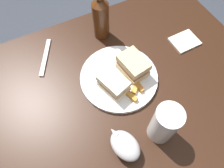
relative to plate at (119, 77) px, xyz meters
name	(u,v)px	position (x,y,z in m)	size (l,w,h in m)	color
ground_plane	(108,144)	(0.08, 0.05, -0.72)	(6.00, 6.00, 0.00)	#333842
dining_table	(107,128)	(0.08, 0.05, -0.37)	(1.24, 0.84, 0.72)	black
plate	(119,77)	(0.00, 0.00, 0.00)	(0.29, 0.29, 0.02)	white
sandwich_half_left	(113,84)	(0.04, 0.03, 0.04)	(0.10, 0.12, 0.06)	beige
sandwich_half_right	(133,66)	(-0.05, 0.00, 0.04)	(0.09, 0.12, 0.07)	#CCB284
potato_wedge_front	(139,87)	(-0.04, 0.08, 0.02)	(0.04, 0.02, 0.02)	#AD702D
potato_wedge_middle	(124,87)	(0.01, 0.05, 0.02)	(0.04, 0.02, 0.01)	#AD702D
potato_wedge_back	(131,96)	(0.00, 0.09, 0.02)	(0.05, 0.02, 0.02)	#B77F33
potato_wedge_left_edge	(135,88)	(-0.03, 0.07, 0.01)	(0.05, 0.02, 0.01)	gold
pint_glass	(163,125)	(-0.02, 0.24, 0.06)	(0.08, 0.08, 0.16)	white
gravy_boat	(125,145)	(0.10, 0.23, 0.03)	(0.10, 0.13, 0.06)	#B7B7BC
cider_bottle	(101,16)	(-0.04, -0.23, 0.09)	(0.07, 0.07, 0.25)	#47230F
napkin	(185,41)	(-0.33, -0.03, 0.00)	(0.11, 0.09, 0.01)	silver
fork	(45,57)	(0.22, -0.22, 0.00)	(0.18, 0.02, 0.01)	silver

